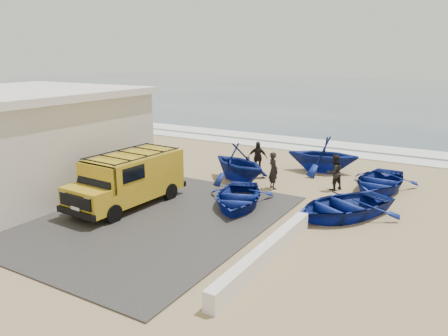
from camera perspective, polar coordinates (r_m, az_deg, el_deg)
The scene contains 16 objects.
ground at distance 17.54m, azimuth -5.27°, elevation -4.59°, with size 160.00×160.00×0.00m, color tan.
slab at distance 17.34m, azimuth -14.57°, elevation -5.16°, with size 12.00×10.00×0.05m, color #3B3836.
ocean at distance 70.30m, azimuth 22.76°, elevation 8.86°, with size 180.00×88.00×0.01m, color #385166.
surf_line at distance 27.79m, azimuth 9.32°, elevation 2.57°, with size 180.00×1.60×0.06m, color white.
surf_wash at distance 30.09m, azimuth 11.07°, elevation 3.40°, with size 180.00×2.20×0.04m, color white.
building at distance 20.99m, azimuth -25.69°, elevation 3.33°, with size 8.40×9.40×4.30m.
parapet at distance 12.67m, azimuth 5.41°, elevation -11.10°, with size 0.35×6.00×0.55m, color silver.
van at distance 17.29m, azimuth -12.31°, elevation -1.27°, with size 2.16×4.94×2.08m.
boat_near_left at distance 16.98m, azimuth 1.80°, elevation -3.83°, with size 2.63×3.68×0.76m, color navy.
boat_near_right at distance 16.49m, azimuth 15.23°, elevation -4.76°, with size 2.94×4.12×0.85m, color navy.
boat_mid_left at distance 20.28m, azimuth 1.89°, elevation 0.73°, with size 2.90×3.36×1.77m, color navy.
boat_mid_right at distance 20.08m, azimuth 19.60°, elevation -1.68°, with size 2.83×3.96×0.82m, color navy.
boat_far_left at distance 22.41m, azimuth 12.79°, elevation 1.79°, with size 2.98×3.45×1.82m, color navy.
fisherman_front at distance 19.24m, azimuth 6.46°, elevation -0.31°, with size 0.60×0.39×1.65m, color black.
fisherman_middle at distance 19.55m, azimuth 14.22°, elevation -0.55°, with size 0.76×0.59×1.57m, color black.
fisherman_back at distance 21.59m, azimuth 4.39°, elevation 1.36°, with size 0.95×0.40×1.62m, color black.
Camera 1 is at (9.76, -13.37, 5.77)m, focal length 35.00 mm.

